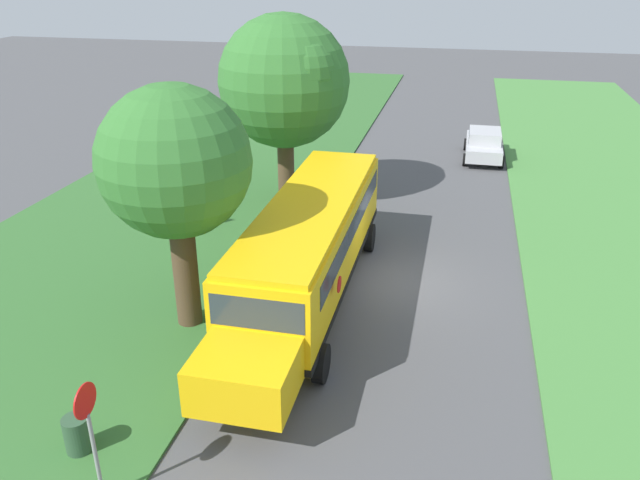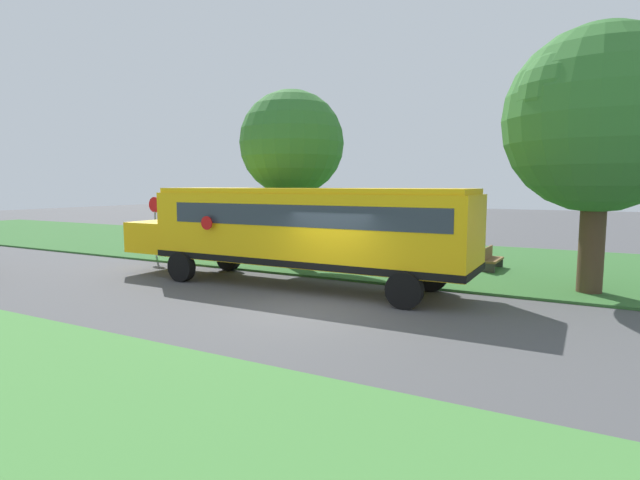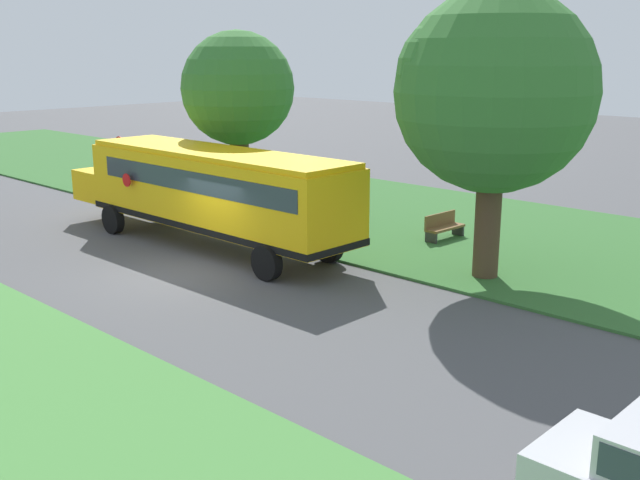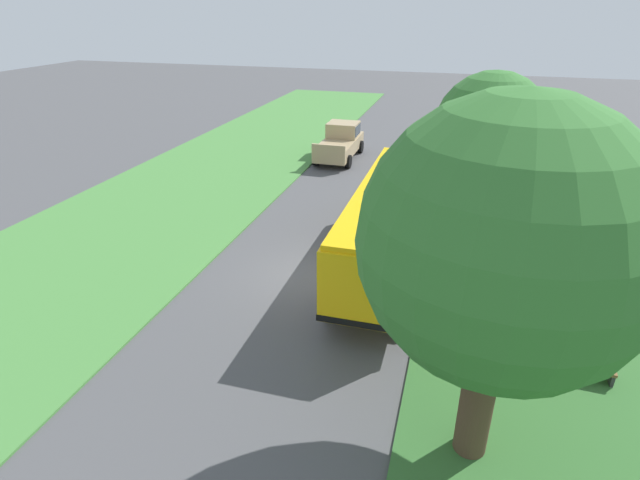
# 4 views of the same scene
# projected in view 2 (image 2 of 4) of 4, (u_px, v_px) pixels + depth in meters

# --- Properties ---
(ground_plane) EXTENTS (120.00, 120.00, 0.00)m
(ground_plane) POSITION_uv_depth(u_px,v_px,m) (308.00, 310.00, 13.07)
(ground_plane) COLOR #4C4C4F
(grass_verge) EXTENTS (12.00, 80.00, 0.08)m
(grass_verge) POSITION_uv_depth(u_px,v_px,m) (422.00, 259.00, 21.80)
(grass_verge) COLOR #33662D
(grass_verge) RESTS_ON ground
(school_bus) EXTENTS (2.84, 12.42, 3.16)m
(school_bus) POSITION_uv_depth(u_px,v_px,m) (299.00, 227.00, 15.95)
(school_bus) COLOR yellow
(school_bus) RESTS_ON ground
(oak_tree_beside_bus) EXTENTS (4.04, 4.04, 6.89)m
(oak_tree_beside_bus) POSITION_uv_depth(u_px,v_px,m) (289.00, 145.00, 19.24)
(oak_tree_beside_bus) COLOR #4C3826
(oak_tree_beside_bus) RESTS_ON ground
(oak_tree_roadside_mid) EXTENTS (5.37, 5.37, 7.82)m
(oak_tree_roadside_mid) POSITION_uv_depth(u_px,v_px,m) (595.00, 118.00, 14.28)
(oak_tree_roadside_mid) COLOR #4C3826
(oak_tree_roadside_mid) RESTS_ON ground
(stop_sign) EXTENTS (0.08, 0.68, 2.74)m
(stop_sign) POSITION_uv_depth(u_px,v_px,m) (155.00, 220.00, 21.82)
(stop_sign) COLOR gray
(stop_sign) RESTS_ON ground
(park_bench) EXTENTS (1.62, 0.56, 0.92)m
(park_bench) POSITION_uv_depth(u_px,v_px,m) (491.00, 259.00, 18.82)
(park_bench) COLOR brown
(park_bench) RESTS_ON ground
(trash_bin) EXTENTS (0.56, 0.56, 0.90)m
(trash_bin) POSITION_uv_depth(u_px,v_px,m) (193.00, 248.00, 22.48)
(trash_bin) COLOR #2D4C33
(trash_bin) RESTS_ON ground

